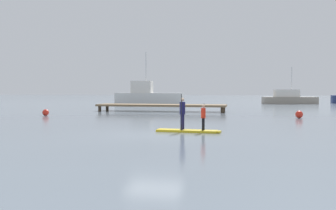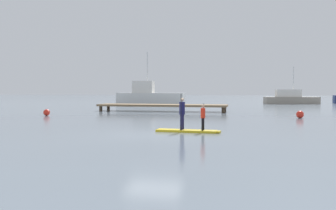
# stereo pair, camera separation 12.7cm
# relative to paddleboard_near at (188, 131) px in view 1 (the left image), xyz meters

# --- Properties ---
(ground_plane) EXTENTS (240.00, 240.00, 0.00)m
(ground_plane) POSITION_rel_paddleboard_near_xyz_m (-1.35, -1.12, -0.05)
(ground_plane) COLOR slate
(paddleboard_near) EXTENTS (3.04, 0.88, 0.10)m
(paddleboard_near) POSITION_rel_paddleboard_near_xyz_m (0.00, 0.00, 0.00)
(paddleboard_near) COLOR gold
(paddleboard_near) RESTS_ON ground
(paddler_adult) EXTENTS (0.28, 0.48, 1.69)m
(paddler_adult) POSITION_rel_paddleboard_near_xyz_m (-0.29, 0.01, 0.91)
(paddler_adult) COLOR #19194C
(paddler_adult) RESTS_ON paddleboard_near
(paddler_child_solo) EXTENTS (0.22, 0.41, 1.23)m
(paddler_child_solo) POSITION_rel_paddleboard_near_xyz_m (0.70, -0.04, 0.72)
(paddler_child_solo) COLOR black
(paddler_child_solo) RESTS_ON paddleboard_near
(fishing_boat_white_large) EXTENTS (8.86, 2.01, 6.87)m
(fishing_boat_white_large) POSITION_rel_paddleboard_near_xyz_m (-10.11, 30.82, 1.03)
(fishing_boat_white_large) COLOR silver
(fishing_boat_white_large) RESTS_ON ground
(fishing_boat_green_midground) EXTENTS (7.58, 3.32, 5.14)m
(fishing_boat_green_midground) POSITION_rel_paddleboard_near_xyz_m (8.23, 38.03, 0.69)
(fishing_boat_green_midground) COLOR #9E9384
(fishing_boat_green_midground) RESTS_ON ground
(floating_dock) EXTENTS (11.72, 2.51, 0.64)m
(floating_dock) POSITION_rel_paddleboard_near_xyz_m (-5.01, 16.32, 0.50)
(floating_dock) COLOR #846B4C
(floating_dock) RESTS_ON ground
(mooring_buoy_near) EXTENTS (0.52, 0.52, 0.52)m
(mooring_buoy_near) POSITION_rel_paddleboard_near_xyz_m (6.18, 10.16, 0.21)
(mooring_buoy_near) COLOR red
(mooring_buoy_near) RESTS_ON ground
(mooring_buoy_mid) EXTENTS (0.49, 0.49, 0.49)m
(mooring_buoy_mid) POSITION_rel_paddleboard_near_xyz_m (-12.29, 8.83, 0.20)
(mooring_buoy_mid) COLOR red
(mooring_buoy_mid) RESTS_ON ground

